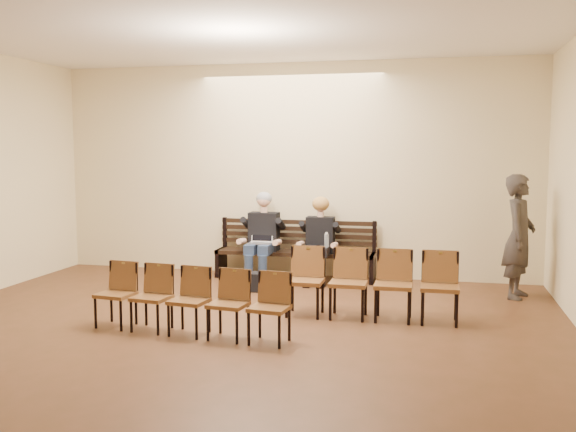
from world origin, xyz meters
name	(u,v)px	position (x,y,z in m)	size (l,w,h in m)	color
ground	(172,376)	(0.00, 0.00, 0.00)	(10.00, 10.00, 0.00)	brown
room_walls	(199,105)	(0.00, 0.79, 2.54)	(8.02, 10.01, 3.51)	beige
bench	(295,265)	(0.14, 4.65, 0.23)	(2.60, 0.90, 0.45)	black
seated_man	(262,235)	(-0.37, 4.53, 0.71)	(0.59, 0.81, 1.41)	black
seated_woman	(319,242)	(0.56, 4.53, 0.63)	(0.54, 0.75, 1.26)	black
laptop	(260,245)	(-0.37, 4.35, 0.58)	(0.35, 0.28, 0.26)	silver
water_bottle	(326,248)	(0.72, 4.31, 0.57)	(0.07, 0.07, 0.24)	silver
bag	(253,282)	(-0.27, 3.62, 0.14)	(0.37, 0.26, 0.27)	black
passerby	(519,227)	(3.50, 4.05, 1.01)	(0.73, 0.48, 2.01)	#35302B
chair_row_front	(371,284)	(1.59, 2.43, 0.43)	(2.11, 0.47, 0.87)	brown
chair_row_back	(189,301)	(-0.35, 1.30, 0.38)	(2.35, 0.42, 0.77)	brown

